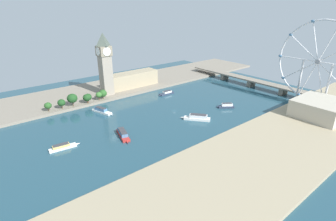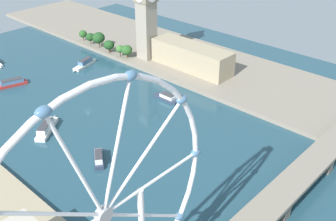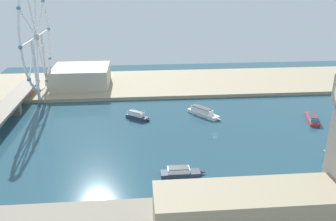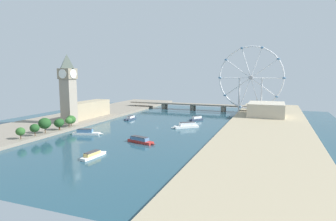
% 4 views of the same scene
% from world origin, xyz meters
% --- Properties ---
extents(ground_plane, '(410.93, 410.93, 0.00)m').
position_xyz_m(ground_plane, '(0.00, 0.00, 0.00)').
color(ground_plane, '#234756').
extents(riverbank_left, '(90.00, 520.00, 3.00)m').
position_xyz_m(riverbank_left, '(-120.46, 0.00, 1.50)').
color(riverbank_left, gray).
rests_on(riverbank_left, ground_plane).
extents(riverbank_right, '(90.00, 520.00, 3.00)m').
position_xyz_m(riverbank_right, '(120.46, 0.00, 1.50)').
color(riverbank_right, tan).
rests_on(riverbank_right, ground_plane).
extents(clock_tower, '(16.75, 16.75, 79.36)m').
position_xyz_m(clock_tower, '(-95.39, -35.10, 44.36)').
color(clock_tower, gray).
rests_on(clock_tower, riverbank_left).
extents(parliament_block, '(22.00, 74.70, 20.77)m').
position_xyz_m(parliament_block, '(-104.17, 10.25, 13.39)').
color(parliament_block, tan).
rests_on(parliament_block, riverbank_left).
extents(tree_row_embankment, '(12.61, 75.41, 15.11)m').
position_xyz_m(tree_row_embankment, '(-81.02, -77.08, 11.04)').
color(tree_row_embankment, '#513823').
rests_on(tree_row_embankment, riverbank_left).
extents(ferris_wheel, '(95.68, 3.20, 97.22)m').
position_xyz_m(ferris_wheel, '(91.55, 136.71, 53.01)').
color(ferris_wheel, silver).
rests_on(ferris_wheel, riverbank_right).
extents(riverside_hall, '(46.37, 52.57, 18.05)m').
position_xyz_m(riverside_hall, '(115.90, 106.07, 12.02)').
color(riverside_hall, '#BCB29E').
rests_on(riverside_hall, riverbank_right).
extents(river_bridge, '(222.93, 15.69, 10.68)m').
position_xyz_m(river_bridge, '(0.00, 152.04, 8.40)').
color(river_bridge, gray).
rests_on(river_bridge, ground_plane).
extents(tour_boat_0, '(29.84, 13.38, 5.56)m').
position_xyz_m(tour_boat_0, '(17.10, -78.08, 2.35)').
color(tour_boat_0, '#B22D28').
rests_on(tour_boat_0, ground_plane).
extents(tour_boat_1, '(7.82, 26.48, 4.77)m').
position_xyz_m(tour_boat_1, '(4.13, -129.69, 1.93)').
color(tour_boat_1, white).
rests_on(tour_boat_1, ground_plane).
extents(tour_boat_2, '(28.37, 24.01, 6.43)m').
position_xyz_m(tour_boat_2, '(34.87, 2.04, 2.68)').
color(tour_boat_2, white).
rests_on(tour_boat_2, ground_plane).
extents(tour_boat_3, '(16.00, 19.52, 5.88)m').
position_xyz_m(tour_boat_3, '(32.36, 53.54, 2.45)').
color(tour_boat_3, '#2D384C').
rests_on(tour_boat_3, ground_plane).
extents(tour_boat_4, '(6.61, 25.41, 4.95)m').
position_xyz_m(tour_boat_4, '(-51.37, 30.42, 1.96)').
color(tour_boat_4, '#2D384C').
rests_on(tour_boat_4, ground_plane).
extents(tour_boat_5, '(31.23, 13.63, 5.92)m').
position_xyz_m(tour_boat_5, '(-48.43, -67.17, 2.36)').
color(tour_boat_5, white).
rests_on(tour_boat_5, ground_plane).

